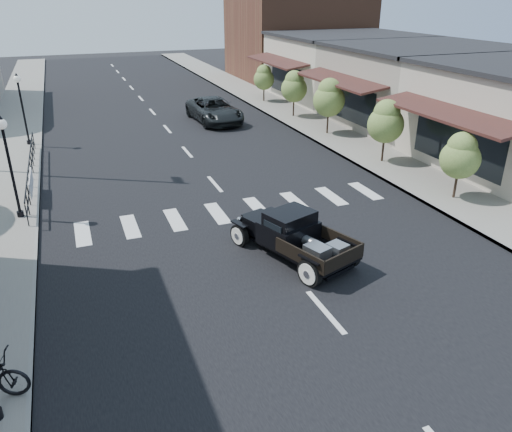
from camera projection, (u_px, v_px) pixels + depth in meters
name	position (u px, v px, depth m)	size (l,w,h in m)	color
ground	(279.00, 259.00, 15.45)	(120.00, 120.00, 0.00)	black
road	(175.00, 138.00, 28.21)	(14.00, 80.00, 0.02)	black
road_markings	(197.00, 164.00, 23.96)	(12.00, 60.00, 0.06)	silver
sidewalk_left	(10.00, 152.00, 25.43)	(3.00, 80.00, 0.15)	gray
sidewalk_right	(310.00, 123.00, 30.95)	(3.00, 80.00, 0.15)	gray
storefront_mid	(421.00, 87.00, 30.46)	(10.00, 9.00, 4.50)	gray
storefront_far	(346.00, 67.00, 38.12)	(10.00, 9.00, 4.50)	beige
far_building_right	(297.00, 39.00, 46.28)	(11.00, 10.00, 7.00)	brown
railing	(31.00, 169.00, 21.32)	(0.08, 10.00, 1.00)	black
banner	(32.00, 189.00, 19.73)	(0.04, 2.20, 0.60)	silver
lamp_post_b	(11.00, 168.00, 17.27)	(0.36, 0.36, 3.68)	black
lamp_post_c	(23.00, 109.00, 25.78)	(0.36, 0.36, 3.68)	black
small_tree_a	(459.00, 167.00, 19.18)	(1.52, 1.52, 2.53)	olive
small_tree_b	(385.00, 132.00, 23.34)	(1.69, 1.69, 2.82)	olive
small_tree_c	(329.00, 107.00, 28.00)	(1.78, 1.78, 2.97)	olive
small_tree_d	(294.00, 94.00, 31.96)	(1.66, 1.66, 2.77)	olive
small_tree_e	(264.00, 84.00, 36.46)	(1.49, 1.49, 2.49)	olive
hotrod_pickup	(294.00, 235.00, 15.29)	(2.02, 4.33, 1.50)	black
second_car	(214.00, 110.00, 31.32)	(2.44, 5.30, 1.47)	black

